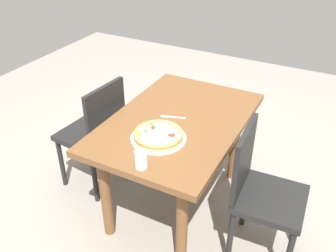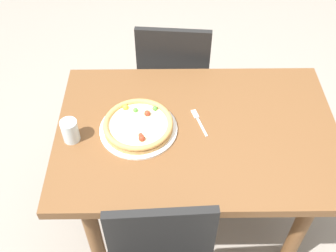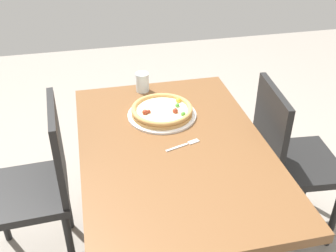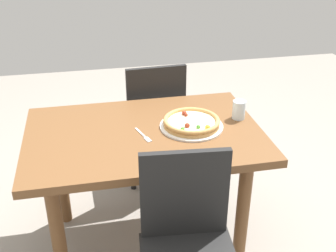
{
  "view_description": "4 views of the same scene",
  "coord_description": "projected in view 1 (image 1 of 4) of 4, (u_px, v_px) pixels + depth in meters",
  "views": [
    {
      "loc": [
        -1.84,
        -0.9,
        1.96
      ],
      "look_at": [
        -0.13,
        0.0,
        0.74
      ],
      "focal_mm": 39.33,
      "sensor_mm": 36.0,
      "label": 1
    },
    {
      "loc": [
        -0.14,
        -1.17,
        2.02
      ],
      "look_at": [
        -0.13,
        0.0,
        0.74
      ],
      "focal_mm": 43.38,
      "sensor_mm": 36.0,
      "label": 2
    },
    {
      "loc": [
        1.4,
        -0.33,
        1.75
      ],
      "look_at": [
        -0.13,
        0.0,
        0.74
      ],
      "focal_mm": 43.25,
      "sensor_mm": 36.0,
      "label": 3
    },
    {
      "loc": [
        0.26,
        1.9,
        1.76
      ],
      "look_at": [
        -0.13,
        0.0,
        0.74
      ],
      "focal_mm": 44.94,
      "sensor_mm": 36.0,
      "label": 4
    }
  ],
  "objects": [
    {
      "name": "drinking_glass",
      "position": [
        141.0,
        159.0,
        1.94
      ],
      "size": [
        0.07,
        0.07,
        0.1
      ],
      "primitive_type": "cylinder",
      "color": "silver",
      "rests_on": "dining_table"
    },
    {
      "name": "chair_near",
      "position": [
        260.0,
        190.0,
        2.16
      ],
      "size": [
        0.42,
        0.42,
        0.89
      ],
      "rotation": [
        0.0,
        0.0,
        3.19
      ],
      "color": "black",
      "rests_on": "ground"
    },
    {
      "name": "dining_table",
      "position": [
        177.0,
        133.0,
        2.45
      ],
      "size": [
        1.22,
        0.81,
        0.72
      ],
      "color": "brown",
      "rests_on": "ground"
    },
    {
      "name": "fork",
      "position": [
        171.0,
        117.0,
        2.41
      ],
      "size": [
        0.07,
        0.16,
        0.0
      ],
      "rotation": [
        0.0,
        0.0,
        1.88
      ],
      "color": "silver",
      "rests_on": "dining_table"
    },
    {
      "name": "pizza",
      "position": [
        158.0,
        134.0,
        2.19
      ],
      "size": [
        0.3,
        0.3,
        0.05
      ],
      "color": "tan",
      "rests_on": "plate"
    },
    {
      "name": "ground_plane",
      "position": [
        176.0,
        201.0,
        2.77
      ],
      "size": [
        6.0,
        6.0,
        0.0
      ],
      "primitive_type": "plane",
      "color": "gray"
    },
    {
      "name": "plate",
      "position": [
        158.0,
        138.0,
        2.2
      ],
      "size": [
        0.33,
        0.33,
        0.01
      ],
      "primitive_type": "cylinder",
      "color": "white",
      "rests_on": "dining_table"
    },
    {
      "name": "chair_far",
      "position": [
        96.0,
        132.0,
        2.69
      ],
      "size": [
        0.43,
        0.43,
        0.89
      ],
      "rotation": [
        0.0,
        0.0,
        -0.09
      ],
      "color": "black",
      "rests_on": "ground"
    }
  ]
}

